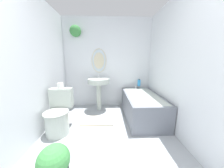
{
  "coord_description": "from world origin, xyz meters",
  "views": [
    {
      "loc": [
        0.0,
        -0.41,
        1.29
      ],
      "look_at": [
        0.08,
        1.7,
        0.85
      ],
      "focal_mm": 18.0,
      "sensor_mm": 36.0,
      "label": 1
    }
  ],
  "objects": [
    {
      "name": "toilet_paper_roll",
      "position": [
        -0.9,
        1.71,
        0.82
      ],
      "size": [
        0.11,
        0.11,
        0.1
      ],
      "color": "white",
      "rests_on": "toilet"
    },
    {
      "name": "pedestal_sink",
      "position": [
        -0.24,
        2.43,
        0.68
      ],
      "size": [
        0.55,
        0.55,
        0.93
      ],
      "color": "#B2BCB2",
      "rests_on": "ground_plane"
    },
    {
      "name": "shampoo_bottle",
      "position": [
        0.85,
        2.56,
        0.7
      ],
      "size": [
        0.08,
        0.08,
        0.19
      ],
      "color": "#2D84C6",
      "rests_on": "bathtub"
    },
    {
      "name": "wall_left",
      "position": [
        -1.2,
        1.37,
        1.2
      ],
      "size": [
        0.06,
        2.87,
        2.4
      ],
      "color": "silver",
      "rests_on": "ground_plane"
    },
    {
      "name": "potted_plant",
      "position": [
        -0.57,
        0.59,
        0.23
      ],
      "size": [
        0.33,
        0.33,
        0.44
      ],
      "color": "#47474C",
      "rests_on": "ground_plane"
    },
    {
      "name": "bath_mat",
      "position": [
        -0.24,
        1.83,
        0.01
      ],
      "size": [
        0.69,
        0.4,
        0.02
      ],
      "color": "#B7A88E",
      "rests_on": "ground_plane"
    },
    {
      "name": "bathtub",
      "position": [
        0.78,
        1.99,
        0.28
      ],
      "size": [
        0.75,
        1.4,
        0.61
      ],
      "color": "slate",
      "rests_on": "ground_plane"
    },
    {
      "name": "wall_right",
      "position": [
        1.2,
        1.37,
        1.2
      ],
      "size": [
        0.06,
        2.87,
        2.4
      ],
      "color": "silver",
      "rests_on": "ground_plane"
    },
    {
      "name": "toilet",
      "position": [
        -0.9,
        1.51,
        0.32
      ],
      "size": [
        0.42,
        0.57,
        0.77
      ],
      "color": "#B2BCB2",
      "rests_on": "ground_plane"
    },
    {
      "name": "wall_back",
      "position": [
        -0.05,
        2.77,
        1.25
      ],
      "size": [
        2.46,
        0.28,
        2.4
      ],
      "color": "silver",
      "rests_on": "ground_plane"
    }
  ]
}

